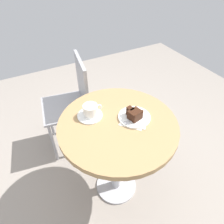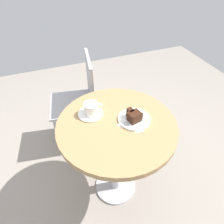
% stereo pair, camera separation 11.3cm
% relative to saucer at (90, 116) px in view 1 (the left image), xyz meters
% --- Properties ---
extents(ground_plane, '(4.40, 4.40, 0.01)m').
position_rel_saucer_xyz_m(ground_plane, '(0.12, -0.13, -0.74)').
color(ground_plane, gray).
rests_on(ground_plane, ground).
extents(cafe_table, '(0.72, 0.72, 0.73)m').
position_rel_saucer_xyz_m(cafe_table, '(0.12, -0.13, -0.13)').
color(cafe_table, '#A37F51').
rests_on(cafe_table, ground).
extents(saucer, '(0.15, 0.15, 0.01)m').
position_rel_saucer_xyz_m(saucer, '(0.00, 0.00, 0.00)').
color(saucer, white).
rests_on(saucer, cafe_table).
extents(coffee_cup, '(0.12, 0.09, 0.07)m').
position_rel_saucer_xyz_m(coffee_cup, '(0.01, 0.00, 0.04)').
color(coffee_cup, white).
rests_on(coffee_cup, saucer).
extents(teaspoon, '(0.08, 0.09, 0.00)m').
position_rel_saucer_xyz_m(teaspoon, '(0.04, 0.01, 0.01)').
color(teaspoon, '#B7B7BC').
rests_on(teaspoon, saucer).
extents(cake_plate, '(0.20, 0.20, 0.01)m').
position_rel_saucer_xyz_m(cake_plate, '(0.23, -0.14, 0.00)').
color(cake_plate, white).
rests_on(cake_plate, cafe_table).
extents(cake_slice, '(0.08, 0.10, 0.06)m').
position_rel_saucer_xyz_m(cake_slice, '(0.22, -0.15, 0.04)').
color(cake_slice, '#381E14').
rests_on(cake_slice, cake_plate).
extents(fork, '(0.13, 0.03, 0.00)m').
position_rel_saucer_xyz_m(fork, '(0.20, -0.17, 0.01)').
color(fork, '#B7B7BC').
rests_on(fork, cake_plate).
extents(napkin, '(0.20, 0.20, 0.00)m').
position_rel_saucer_xyz_m(napkin, '(0.22, -0.16, -0.00)').
color(napkin, silver).
rests_on(napkin, cafe_table).
extents(cafe_chair, '(0.44, 0.44, 0.88)m').
position_rel_saucer_xyz_m(cafe_chair, '(0.04, 0.48, -0.21)').
color(cafe_chair, '#9E9EA3').
rests_on(cafe_chair, ground).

